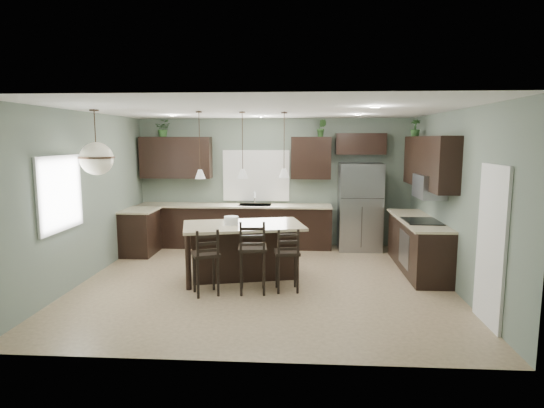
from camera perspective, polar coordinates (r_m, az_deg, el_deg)
The scene contains 33 objects.
ground at distance 7.65m, azimuth -0.95°, elevation -9.73°, with size 6.00×6.00×0.00m, color #9E8466.
pantry_door at distance 6.33m, azimuth 25.79°, elevation -4.78°, with size 0.04×0.82×2.04m, color white.
window_back at distance 10.08m, azimuth -1.99°, elevation 3.58°, with size 1.35×0.02×1.00m, color white.
window_left at distance 7.43m, azimuth -25.15°, elevation 1.20°, with size 0.02×1.10×1.00m, color white.
left_return_cabs at distance 9.73m, azimuth -16.21°, elevation -3.44°, with size 0.60×0.90×0.90m, color black.
left_return_countertop at distance 9.65m, azimuth -16.20°, elevation -0.71°, with size 0.66×0.96×0.04m, color beige.
back_lower_cabs at distance 10.00m, azimuth -4.69°, elevation -2.84°, with size 4.20×0.60×0.90m, color black.
back_countertop at distance 9.90m, azimuth -4.74°, elevation -0.19°, with size 4.20×0.66×0.04m, color beige.
sink_inset at distance 9.84m, azimuth -2.15°, elevation -0.13°, with size 0.70×0.45×0.01m, color gray.
faucet at distance 9.79m, azimuth -2.17°, elevation 0.69°, with size 0.02×0.02×0.28m, color silver.
back_upper_left at distance 10.22m, azimuth -11.95°, elevation 5.72°, with size 1.55×0.34×0.90m, color black.
back_upper_right at distance 9.85m, azimuth 4.90°, elevation 5.79°, with size 0.85×0.34×0.90m, color black.
fridge_header at distance 9.92m, azimuth 11.05°, elevation 7.42°, with size 1.05×0.34×0.45m, color black.
right_lower_cabs at distance 8.62m, azimuth 17.81°, elevation -4.98°, with size 0.60×2.35×0.90m, color black.
right_countertop at distance 8.52m, azimuth 17.81°, elevation -1.90°, with size 0.66×2.35×0.04m, color beige.
cooktop at distance 8.25m, azimuth 18.28°, elevation -2.06°, with size 0.58×0.75×0.02m, color black.
wall_oven_front at distance 8.29m, azimuth 16.21°, elevation -5.43°, with size 0.01×0.72×0.60m, color gray.
right_upper_cabs at distance 8.45m, azimuth 19.11°, elevation 4.99°, with size 0.34×2.35×0.90m, color black.
microwave at distance 8.20m, azimuth 19.14°, elevation 2.10°, with size 0.40×0.75×0.40m, color gray.
refrigerator at distance 9.85m, azimuth 10.96°, elevation -0.32°, with size 0.90×0.74×1.85m, color gray.
kitchen_island at distance 7.78m, azimuth -3.60°, elevation -5.89°, with size 1.99×1.13×0.92m, color black.
serving_dish at distance 7.65m, azimuth -5.13°, elevation -2.07°, with size 0.24×0.24×0.14m, color silver.
bar_stool_left at distance 6.98m, azimuth -8.32°, elevation -7.16°, with size 0.38×0.38×1.03m, color black.
bar_stool_center at distance 6.99m, azimuth -2.46°, elevation -6.58°, with size 0.42×0.42×1.14m, color black.
bar_stool_right at distance 7.08m, azimuth 1.90°, elevation -6.95°, with size 0.37×0.37×1.01m, color black.
pendant_left at distance 7.51m, azimuth -9.08°, elevation 7.29°, with size 0.17×0.17×1.10m, color white, non-canonical shape.
pendant_center at distance 7.55m, azimuth -3.72°, elevation 7.38°, with size 0.17×0.17×1.10m, color white, non-canonical shape.
pendant_right at distance 7.66m, azimuth 1.53°, elevation 7.40°, with size 0.17×0.17×1.10m, color white, non-canonical shape.
chandelier at distance 7.49m, azimuth -21.25°, elevation 7.22°, with size 0.55×0.55×1.00m, color beige, non-canonical shape.
plant_back_left at distance 10.26m, azimuth -13.47°, elevation 9.21°, with size 0.33×0.28×0.36m, color #2B5424.
plant_back_right at distance 9.82m, azimuth 6.24°, elevation 9.45°, with size 0.20×0.16×0.36m, color #2E5726.
plant_right_wall at distance 9.36m, azimuth 17.54°, elevation 9.10°, with size 0.19×0.19×0.33m, color #274E22.
room_shell at distance 7.31m, azimuth -0.98°, elevation 3.05°, with size 6.00×6.00×6.00m.
Camera 1 is at (0.59, -7.26, 2.34)m, focal length 30.00 mm.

